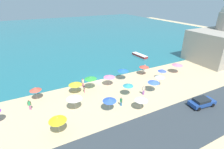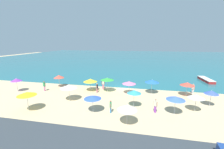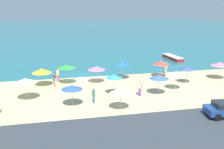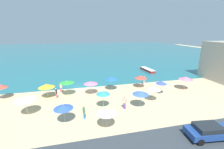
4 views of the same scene
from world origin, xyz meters
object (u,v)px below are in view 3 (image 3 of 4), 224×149
at_px(beach_umbrella_10, 220,64).
at_px(beach_umbrella_1, 176,73).
at_px(beach_umbrella_3, 123,64).
at_px(beach_umbrella_9, 97,68).
at_px(bather_0, 140,87).
at_px(bather_4, 94,95).
at_px(beach_umbrella_13, 114,76).
at_px(bather_3, 58,74).
at_px(beach_umbrella_4, 42,71).
at_px(skiff_nearshore, 173,57).
at_px(bather_1, 54,79).
at_px(beach_umbrella_5, 159,77).
at_px(beach_umbrella_14, 120,90).
at_px(beach_umbrella_0, 66,67).
at_px(beach_umbrella_11, 161,63).
at_px(bather_2, 166,68).
at_px(beach_umbrella_8, 72,87).
at_px(beach_umbrella_6, 25,81).
at_px(beach_umbrella_2, 187,68).

bearing_deg(beach_umbrella_10, beach_umbrella_1, -159.18).
distance_m(beach_umbrella_3, beach_umbrella_9, 3.79).
xyz_separation_m(bather_0, bather_4, (-5.30, -1.13, -0.12)).
bearing_deg(beach_umbrella_13, beach_umbrella_10, 11.91).
bearing_deg(beach_umbrella_1, bather_3, 154.45).
distance_m(beach_umbrella_4, beach_umbrella_10, 23.11).
height_order(beach_umbrella_4, skiff_nearshore, beach_umbrella_4).
height_order(bather_1, bather_4, bather_1).
bearing_deg(skiff_nearshore, beach_umbrella_5, -119.02).
xyz_separation_m(beach_umbrella_4, beach_umbrella_13, (7.85, -5.19, 0.23)).
distance_m(beach_umbrella_4, bather_4, 9.06).
height_order(beach_umbrella_14, bather_3, beach_umbrella_14).
height_order(beach_umbrella_5, bather_4, beach_umbrella_5).
bearing_deg(beach_umbrella_0, beach_umbrella_9, -4.64).
relative_size(beach_umbrella_4, beach_umbrella_5, 1.04).
bearing_deg(beach_umbrella_13, beach_umbrella_11, 36.47).
bearing_deg(bather_4, beach_umbrella_4, 125.29).
bearing_deg(beach_umbrella_10, skiff_nearshore, 92.70).
xyz_separation_m(beach_umbrella_4, skiff_nearshore, (22.39, 11.29, -1.56)).
xyz_separation_m(beach_umbrella_1, bather_2, (1.72, 6.89, -1.01)).
distance_m(beach_umbrella_1, beach_umbrella_8, 12.61).
distance_m(beach_umbrella_1, beach_umbrella_13, 7.50).
distance_m(beach_umbrella_4, beach_umbrella_9, 6.73).
xyz_separation_m(beach_umbrella_1, beach_umbrella_4, (-15.34, 4.91, -0.07)).
bearing_deg(beach_umbrella_0, beach_umbrella_6, -133.33).
height_order(beach_umbrella_1, bather_4, beach_umbrella_1).
height_order(beach_umbrella_6, bather_2, beach_umbrella_6).
relative_size(beach_umbrella_1, beach_umbrella_14, 1.00).
bearing_deg(beach_umbrella_11, bather_3, 176.43).
bearing_deg(bather_2, skiff_nearshore, 60.20).
distance_m(beach_umbrella_0, beach_umbrella_3, 7.43).
bearing_deg(beach_umbrella_9, beach_umbrella_2, -13.18).
bearing_deg(beach_umbrella_8, beach_umbrella_0, 90.15).
relative_size(beach_umbrella_2, beach_umbrella_14, 1.00).
bearing_deg(beach_umbrella_5, beach_umbrella_11, 65.95).
bearing_deg(bather_4, beach_umbrella_1, 13.54).
bearing_deg(bather_0, bather_2, 51.33).
xyz_separation_m(beach_umbrella_1, beach_umbrella_3, (-4.95, 5.64, 0.16)).
distance_m(beach_umbrella_8, beach_umbrella_11, 15.16).
relative_size(beach_umbrella_10, skiff_nearshore, 0.42).
height_order(beach_umbrella_1, bather_3, beach_umbrella_1).
bearing_deg(beach_umbrella_10, beach_umbrella_6, -173.62).
xyz_separation_m(beach_umbrella_6, bather_0, (12.09, -1.48, -1.10)).
bearing_deg(bather_0, beach_umbrella_14, -132.35).
relative_size(beach_umbrella_1, beach_umbrella_10, 0.94).
distance_m(bather_2, bather_3, 15.18).
height_order(beach_umbrella_0, beach_umbrella_3, beach_umbrella_0).
bearing_deg(beach_umbrella_9, beach_umbrella_11, 5.32).
distance_m(beach_umbrella_13, bather_0, 3.06).
distance_m(beach_umbrella_6, beach_umbrella_11, 18.17).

